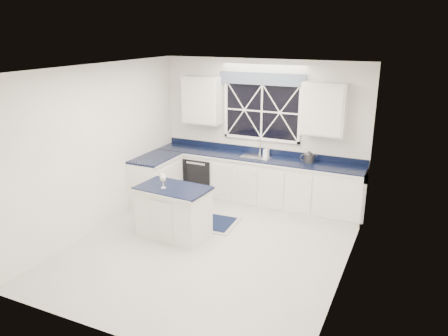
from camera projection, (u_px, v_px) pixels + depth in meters
The scene contains 13 objects.
ground at pixel (210, 247), 6.72m from camera, with size 4.50×4.50×0.00m, color #B0AFAB.
back_wall at pixel (262, 132), 8.26m from camera, with size 4.00×0.10×2.70m, color white.
base_cabinets at pixel (236, 182), 8.26m from camera, with size 3.99×1.60×0.90m.
countertop at pixel (256, 158), 8.13m from camera, with size 3.98×0.64×0.04m, color black.
dishwasher at pixel (204, 176), 8.72m from camera, with size 0.60×0.58×0.82m, color black.
window at pixel (262, 107), 8.07m from camera, with size 1.65×0.09×1.26m.
upper_cabinets at pixel (260, 104), 7.94m from camera, with size 3.10×0.34×0.90m.
faucet at pixel (260, 146), 8.24m from camera, with size 0.05×0.20×0.30m.
island at pixel (174, 212), 6.97m from camera, with size 1.17×0.75×0.84m.
rug at pixel (201, 220), 7.64m from camera, with size 1.31×0.84×0.02m.
kettle at pixel (309, 157), 7.75m from camera, with size 0.29×0.23×0.21m.
wine_glass at pixel (163, 178), 6.77m from camera, with size 0.10×0.10×0.23m.
soap_bottle at pixel (266, 151), 8.14m from camera, with size 0.09×0.09×0.19m, color silver.
Camera 1 is at (2.73, -5.38, 3.21)m, focal length 35.00 mm.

